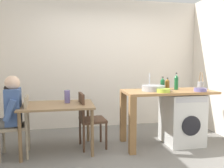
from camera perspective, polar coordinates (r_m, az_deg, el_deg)
The scene contains 18 objects.
ground_plane at distance 3.44m, azimuth 2.46°, elevation -18.28°, with size 5.46×5.46×0.00m, color slate.
wall_back at distance 4.86m, azimuth -2.38°, elevation 5.11°, with size 4.60×0.10×2.70m, color silver.
dining_table at distance 3.62m, azimuth -13.58°, elevation -6.51°, with size 1.10×0.76×0.74m.
chair_person_seat at distance 3.63m, azimuth -22.34°, elevation -8.96°, with size 0.43×0.43×0.90m.
chair_opposite at distance 3.70m, azimuth -6.06°, elevation -8.26°, with size 0.44×0.44×0.90m.
seated_person at distance 3.61m, azimuth -25.00°, elevation -6.46°, with size 0.52×0.52×1.20m.
kitchen_counter at distance 3.81m, azimuth 11.07°, elevation -4.04°, with size 1.50×0.68×0.92m.
washing_machine at distance 4.08m, azimuth 17.23°, elevation -8.31°, with size 0.60×0.61×0.86m.
sink_basin at distance 3.76m, azimuth 10.40°, elevation -1.02°, with size 0.38×0.38×0.09m, color #9EA0A5.
tap at distance 3.92m, azimuth 9.46°, elevation 0.66°, with size 0.02×0.02×0.28m, color #B2B2B7.
bottle_tall_green at distance 3.97m, azimuth 12.66°, elevation 0.08°, with size 0.07×0.07×0.22m.
bottle_squat_brown at distance 4.04m, azimuth 13.80°, elevation 0.01°, with size 0.08×0.08×0.20m.
bottle_clear_small at distance 4.01m, azimuth 15.95°, elevation 0.51°, with size 0.07×0.07×0.29m.
mixing_bowl at distance 3.62m, azimuth 12.86°, elevation -1.54°, with size 0.21×0.21×0.06m.
utensil_crock at distance 4.22m, azimuth 21.51°, elevation -0.28°, with size 0.11×0.11×0.30m.
colander at distance 3.90m, azimuth 21.40°, elevation -1.30°, with size 0.20×0.20×0.06m.
vase at distance 3.68m, azimuth -11.26°, elevation -3.13°, with size 0.09×0.09×0.20m, color slate.
scissors at distance 3.76m, azimuth 13.97°, elevation -1.73°, with size 0.15×0.06×0.01m.
Camera 1 is at (-0.75, -3.06, 1.40)m, focal length 36.16 mm.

